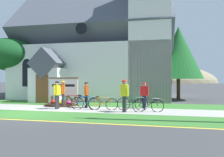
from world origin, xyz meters
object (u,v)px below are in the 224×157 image
cyclist_in_yellow_jersey (86,93)px  roadside_conifer (178,53)px  cyclist_in_white_jersey (124,93)px  yard_deciduous_tree (11,55)px  bicycle_orange (86,103)px  bicycle_red (74,101)px  cyclist_in_red_jersey (63,92)px  bicycle_yellow (148,105)px  cyclist_in_blue_jersey (144,93)px  church_sign (64,87)px  cyclist_in_orange_jersey (57,93)px  bicycle_blue (132,104)px  bicycle_silver (103,104)px

cyclist_in_yellow_jersey → roadside_conifer: bearing=47.9°
cyclist_in_white_jersey → yard_deciduous_tree: bearing=152.9°
bicycle_orange → yard_deciduous_tree: yard_deciduous_tree is taller
bicycle_red → roadside_conifer: size_ratio=0.29×
cyclist_in_red_jersey → cyclist_in_yellow_jersey: (1.62, -0.18, -0.05)m
roadside_conifer → yard_deciduous_tree: size_ratio=1.15×
bicycle_yellow → roadside_conifer: size_ratio=0.27×
cyclist_in_blue_jersey → cyclist_in_red_jersey: size_ratio=0.95×
church_sign → cyclist_in_white_jersey: (4.63, -2.38, -0.18)m
bicycle_red → roadside_conifer: 10.00m
cyclist_in_orange_jersey → roadside_conifer: size_ratio=0.27×
bicycle_red → cyclist_in_blue_jersey: (4.36, 0.34, 0.53)m
bicycle_orange → bicycle_blue: bicycle_orange is taller
church_sign → cyclist_in_blue_jersey: 5.62m
bicycle_blue → bicycle_silver: bicycle_blue is taller
church_sign → bicycle_silver: bearing=-29.6°
cyclist_in_orange_jersey → bicycle_silver: bearing=4.2°
bicycle_silver → cyclist_in_red_jersey: cyclist_in_red_jersey is taller
cyclist_in_yellow_jersey → cyclist_in_orange_jersey: bearing=-150.9°
yard_deciduous_tree → church_sign: bearing=-26.9°
bicycle_blue → bicycle_red: bearing=172.0°
church_sign → cyclist_in_white_jersey: 5.21m
bicycle_orange → roadside_conifer: bearing=51.6°
bicycle_red → cyclist_in_white_jersey: (3.41, -1.31, 0.66)m
yard_deciduous_tree → cyclist_in_red_jersey: bearing=-31.9°
bicycle_yellow → church_sign: bearing=160.4°
cyclist_in_white_jersey → cyclist_in_orange_jersey: (-4.08, 0.31, -0.07)m
bicycle_silver → cyclist_in_yellow_jersey: cyclist_in_yellow_jersey is taller
bicycle_yellow → cyclist_in_white_jersey: (-1.24, -0.29, 0.67)m
cyclist_in_orange_jersey → cyclist_in_white_jersey: bearing=-4.4°
bicycle_blue → cyclist_in_red_jersey: cyclist_in_red_jersey is taller
church_sign → bicycle_silver: size_ratio=1.30×
cyclist_in_yellow_jersey → roadside_conifer: roadside_conifer is taller
cyclist_in_blue_jersey → cyclist_in_orange_jersey: cyclist_in_orange_jersey is taller
bicycle_orange → bicycle_silver: bicycle_orange is taller
bicycle_silver → cyclist_in_yellow_jersey: (-1.22, 0.65, 0.55)m
church_sign → bicycle_blue: 5.26m
bicycle_red → cyclist_in_yellow_jersey: cyclist_in_yellow_jersey is taller
bicycle_yellow → bicycle_blue: 1.05m
bicycle_silver → cyclist_in_red_jersey: (-2.84, 0.82, 0.60)m
bicycle_blue → cyclist_in_orange_jersey: 4.46m
yard_deciduous_tree → bicycle_yellow: bearing=-23.6°
bicycle_red → cyclist_in_red_jersey: size_ratio=1.07×
bicycle_red → cyclist_in_white_jersey: cyclist_in_white_jersey is taller
bicycle_orange → cyclist_in_yellow_jersey: bearing=107.2°
bicycle_red → yard_deciduous_tree: size_ratio=0.33×
cyclist_in_blue_jersey → bicycle_red: bearing=-175.5°
roadside_conifer → bicycle_silver: bearing=-123.1°
church_sign → yard_deciduous_tree: yard_deciduous_tree is taller
church_sign → cyclist_in_white_jersey: size_ratio=1.27×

